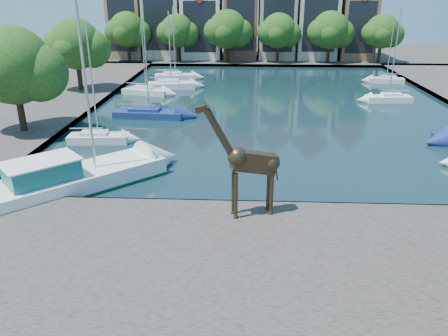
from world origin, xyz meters
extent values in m
plane|color=#38332B|center=(0.00, 0.00, 0.00)|extent=(160.00, 160.00, 0.00)
cube|color=black|center=(0.00, 24.00, 0.04)|extent=(38.00, 50.00, 0.08)
cube|color=#4D4642|center=(0.00, -7.00, 0.25)|extent=(50.00, 14.00, 0.50)
cube|color=#4D4642|center=(0.00, 56.00, 0.25)|extent=(60.00, 16.00, 0.50)
cube|color=#4D4642|center=(-25.00, 24.00, 0.25)|extent=(14.00, 52.00, 0.50)
cube|color=#967151|center=(-23.00, 56.00, 6.00)|extent=(5.39, 9.00, 11.00)
cube|color=black|center=(-23.00, 51.52, 6.00)|extent=(4.40, 0.05, 8.25)
cube|color=beige|center=(-17.00, 56.00, 6.75)|extent=(5.88, 9.00, 12.50)
cube|color=black|center=(-17.00, 51.52, 6.75)|extent=(4.80, 0.05, 9.38)
cube|color=silver|center=(-10.50, 56.00, 5.75)|extent=(6.37, 9.00, 10.50)
cube|color=black|center=(-10.50, 51.52, 5.75)|extent=(5.20, 0.05, 7.88)
cube|color=brown|center=(-4.00, 56.00, 7.00)|extent=(5.39, 9.00, 13.00)
cube|color=black|center=(-4.00, 51.52, 7.00)|extent=(4.40, 0.05, 9.75)
cube|color=tan|center=(2.00, 56.00, 6.25)|extent=(5.88, 9.00, 11.50)
cube|color=black|center=(2.00, 51.52, 6.25)|extent=(4.80, 0.05, 8.62)
cube|color=beige|center=(8.50, 56.00, 6.50)|extent=(6.37, 9.00, 12.00)
cube|color=black|center=(8.50, 51.52, 6.50)|extent=(5.20, 0.05, 9.00)
cube|color=brown|center=(15.00, 56.00, 5.75)|extent=(5.39, 9.00, 10.50)
cube|color=black|center=(15.00, 51.52, 5.75)|extent=(4.40, 0.05, 7.88)
cylinder|color=#332114|center=(-22.00, 50.50, 2.10)|extent=(0.50, 0.50, 3.20)
sphere|color=#133D12|center=(-22.00, 50.50, 5.38)|extent=(5.60, 5.60, 5.60)
sphere|color=#133D12|center=(-20.32, 50.80, 4.82)|extent=(4.20, 4.20, 4.20)
sphere|color=#133D12|center=(-23.54, 50.10, 5.10)|extent=(3.92, 3.92, 3.92)
cylinder|color=#332114|center=(-14.00, 50.50, 2.10)|extent=(0.50, 0.50, 3.20)
sphere|color=#133D12|center=(-14.00, 50.50, 5.26)|extent=(5.20, 5.20, 5.20)
sphere|color=#133D12|center=(-12.44, 50.80, 4.74)|extent=(3.90, 3.90, 3.90)
sphere|color=#133D12|center=(-15.43, 50.10, 5.00)|extent=(3.64, 3.64, 3.64)
cylinder|color=#332114|center=(-6.00, 50.50, 2.10)|extent=(0.50, 0.50, 3.20)
sphere|color=#133D12|center=(-6.00, 50.50, 5.50)|extent=(6.00, 6.00, 6.00)
sphere|color=#133D12|center=(-4.20, 50.80, 4.90)|extent=(4.50, 4.50, 4.50)
sphere|color=#133D12|center=(-7.65, 50.10, 5.20)|extent=(4.20, 4.20, 4.20)
cylinder|color=#332114|center=(2.00, 50.50, 2.10)|extent=(0.50, 0.50, 3.20)
sphere|color=#133D12|center=(2.00, 50.50, 5.32)|extent=(5.40, 5.40, 5.40)
sphere|color=#133D12|center=(3.62, 50.80, 4.78)|extent=(4.05, 4.05, 4.05)
sphere|color=#133D12|center=(0.51, 50.10, 5.05)|extent=(3.78, 3.78, 3.78)
cylinder|color=#332114|center=(10.00, 50.50, 2.10)|extent=(0.50, 0.50, 3.20)
sphere|color=#133D12|center=(10.00, 50.50, 5.44)|extent=(5.80, 5.80, 5.80)
sphere|color=#133D12|center=(11.74, 50.80, 4.86)|extent=(4.35, 4.35, 4.35)
sphere|color=#133D12|center=(8.40, 50.10, 5.15)|extent=(4.06, 4.06, 4.06)
cylinder|color=#332114|center=(18.00, 50.50, 2.10)|extent=(0.50, 0.50, 3.20)
sphere|color=#133D12|center=(18.00, 50.50, 5.26)|extent=(5.20, 5.20, 5.20)
sphere|color=#133D12|center=(19.56, 50.80, 4.74)|extent=(3.90, 3.90, 3.90)
sphere|color=#133D12|center=(16.57, 50.10, 5.00)|extent=(3.64, 3.64, 3.64)
cylinder|color=#332114|center=(-21.00, 12.00, 2.20)|extent=(0.54, 0.54, 3.40)
sphere|color=#133D12|center=(-21.00, 12.00, 5.70)|extent=(6.00, 6.00, 6.00)
sphere|color=#133D12|center=(-19.20, 12.30, 5.10)|extent=(4.50, 4.50, 4.50)
cylinder|color=#332114|center=(-22.00, 28.00, 2.20)|extent=(0.54, 0.54, 3.40)
sphere|color=#133D12|center=(-22.00, 28.00, 5.58)|extent=(5.60, 5.60, 5.60)
sphere|color=#133D12|center=(-20.32, 28.30, 5.02)|extent=(4.20, 4.20, 4.20)
sphere|color=#133D12|center=(-23.54, 27.60, 5.30)|extent=(3.92, 3.92, 3.92)
cylinder|color=#312618|center=(-3.49, -2.01, 1.70)|extent=(0.18, 0.18, 2.40)
cylinder|color=#312618|center=(-3.63, -1.53, 1.70)|extent=(0.18, 0.18, 2.40)
cylinder|color=#312618|center=(-1.73, -1.51, 1.70)|extent=(0.18, 0.18, 2.40)
cylinder|color=#312618|center=(-1.87, -1.02, 1.70)|extent=(0.18, 0.18, 2.40)
cube|color=#312618|center=(-2.63, -1.50, 3.30)|extent=(2.41, 1.25, 1.40)
cylinder|color=#312618|center=(-4.27, -1.97, 4.87)|extent=(1.57, 0.75, 2.48)
cube|color=#312618|center=(-5.06, -2.20, 6.08)|extent=(0.70, 0.38, 0.38)
cube|color=white|center=(-13.00, 2.00, 0.74)|extent=(9.84, 9.52, 1.32)
cube|color=#166363|center=(-14.36, 0.72, 1.61)|extent=(4.32, 4.26, 1.22)
cylinder|color=#B2B2B7|center=(-12.09, 2.85, 6.19)|extent=(0.16, 0.16, 10.18)
cube|color=silver|center=(-14.42, 10.53, 0.48)|extent=(4.67, 1.96, 0.80)
cube|color=silver|center=(-14.42, 10.53, 0.74)|extent=(2.08, 1.27, 0.44)
cylinder|color=#B2B2B7|center=(-14.42, 10.53, 4.90)|extent=(0.11, 0.11, 8.40)
cube|color=navy|center=(-12.00, 18.06, 0.48)|extent=(6.59, 2.73, 0.80)
cube|color=navy|center=(-12.00, 18.06, 0.75)|extent=(2.93, 1.79, 0.44)
cylinder|color=#B2B2B7|center=(-12.00, 18.06, 5.59)|extent=(0.11, 0.11, 9.79)
cube|color=silver|center=(-14.41, 27.76, 0.49)|extent=(5.54, 3.05, 0.82)
cube|color=silver|center=(-14.41, 27.76, 0.76)|extent=(2.54, 1.80, 0.45)
cylinder|color=#B2B2B7|center=(-14.41, 27.76, 4.62)|extent=(0.11, 0.11, 7.80)
cube|color=white|center=(-12.00, 31.06, 0.56)|extent=(5.79, 2.80, 0.96)
cube|color=white|center=(-12.00, 31.06, 0.88)|extent=(2.61, 1.73, 0.53)
cylinder|color=#B2B2B7|center=(-12.00, 31.06, 4.90)|extent=(0.13, 0.13, 8.14)
cube|color=white|center=(-12.42, 36.97, 0.53)|extent=(5.52, 2.41, 0.90)
cube|color=white|center=(-12.42, 36.97, 0.83)|extent=(2.46, 1.54, 0.50)
cylinder|color=#B2B2B7|center=(-12.42, 36.97, 5.03)|extent=(0.12, 0.12, 8.50)
cube|color=white|center=(12.13, 25.21, 0.50)|extent=(4.78, 1.96, 0.85)
cube|color=white|center=(12.13, 25.21, 0.79)|extent=(2.12, 1.28, 0.47)
cylinder|color=#B2B2B7|center=(12.13, 25.21, 5.15)|extent=(0.11, 0.11, 8.82)
cube|color=silver|center=(15.00, 35.89, 0.49)|extent=(4.51, 2.14, 0.81)
cube|color=silver|center=(15.00, 35.89, 0.76)|extent=(2.03, 1.33, 0.45)
cylinder|color=#B2B2B7|center=(15.00, 35.89, 4.33)|extent=(0.11, 0.11, 7.23)
camera|label=1|loc=(-3.17, -21.20, 10.93)|focal=35.00mm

